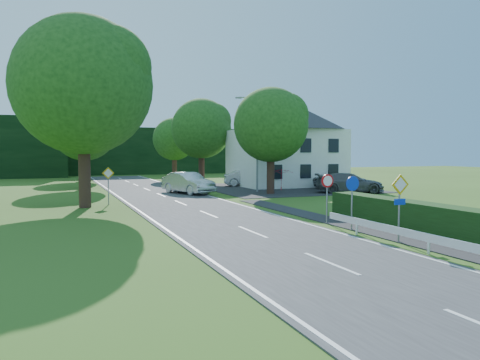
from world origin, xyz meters
name	(u,v)px	position (x,y,z in m)	size (l,w,h in m)	color
road	(198,210)	(0.00, 20.00, 0.02)	(7.00, 80.00, 0.04)	#333335
parking_pad	(281,188)	(12.00, 33.00, 0.02)	(14.00, 16.00, 0.04)	black
line_edge_left	(142,213)	(-3.25, 20.00, 0.04)	(0.12, 80.00, 0.01)	white
line_edge_right	(249,207)	(3.25, 20.00, 0.04)	(0.12, 80.00, 0.01)	white
line_centre	(198,210)	(0.00, 20.00, 0.04)	(0.12, 80.00, 0.01)	white
tree_main	(83,112)	(-6.00, 24.00, 5.82)	(9.40, 9.40, 11.64)	#1B4414
tree_left_far	(85,142)	(-5.00, 40.00, 4.29)	(7.00, 7.00, 8.58)	#1B4414
tree_right_far	(201,141)	(7.00, 42.00, 4.54)	(7.40, 7.40, 9.09)	#1B4414
tree_left_back	(83,146)	(-4.50, 52.00, 4.04)	(6.60, 6.60, 8.07)	#1B4414
tree_right_back	(174,149)	(6.00, 50.00, 3.78)	(6.20, 6.20, 7.56)	#1B4414
tree_right_mid	(271,141)	(8.50, 28.00, 4.29)	(7.00, 7.00, 8.58)	#1B4414
treeline_right	(162,151)	(8.00, 66.00, 3.50)	(30.00, 5.00, 7.00)	black
house_white	(286,142)	(14.00, 36.00, 4.41)	(10.60, 8.40, 8.60)	white
streetlight	(256,139)	(8.06, 30.00, 4.46)	(2.03, 0.18, 8.00)	gray
sign_priority_right	(400,195)	(4.30, 7.98, 1.80)	(0.78, 0.09, 2.59)	gray
sign_roundabout	(352,192)	(4.30, 10.98, 1.67)	(0.64, 0.08, 2.37)	gray
sign_speed_limit	(327,187)	(4.30, 12.97, 1.77)	(0.64, 0.11, 2.37)	gray
sign_priority_left	(108,178)	(-4.50, 24.98, 1.72)	(0.78, 0.09, 2.44)	gray
moving_car	(188,183)	(2.32, 30.51, 0.90)	(1.82, 5.23, 1.72)	silver
motorcycle	(177,187)	(1.80, 31.96, 0.49)	(0.60, 1.71, 0.90)	black
parked_car_silver_a	(249,178)	(10.05, 36.28, 0.84)	(1.69, 4.85, 1.60)	#A7A7AC
parked_car_grey	(350,183)	(15.04, 26.50, 0.85)	(2.26, 5.55, 1.61)	#525358
parked_car_silver_b	(342,181)	(16.78, 30.13, 0.76)	(2.38, 5.17, 1.44)	#A6A7AE
parasol	(282,179)	(10.86, 30.68, 0.99)	(2.07, 2.11, 1.90)	red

